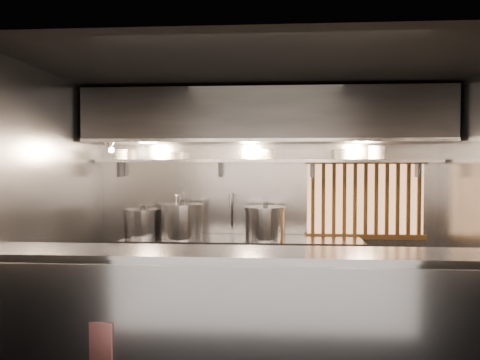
# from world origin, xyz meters

# --- Properties ---
(floor) EXTENTS (4.50, 4.50, 0.00)m
(floor) POSITION_xyz_m (0.00, 0.00, 0.00)
(floor) COLOR black
(floor) RESTS_ON ground
(ceiling) EXTENTS (4.50, 4.50, 0.00)m
(ceiling) POSITION_xyz_m (0.00, 0.00, 2.80)
(ceiling) COLOR black
(ceiling) RESTS_ON wall_back
(wall_back) EXTENTS (4.50, 0.00, 4.50)m
(wall_back) POSITION_xyz_m (0.00, 1.50, 1.40)
(wall_back) COLOR gray
(wall_back) RESTS_ON floor
(wall_left) EXTENTS (0.00, 3.00, 3.00)m
(wall_left) POSITION_xyz_m (-2.25, 0.00, 1.40)
(wall_left) COLOR gray
(wall_left) RESTS_ON floor
(serving_counter) EXTENTS (4.50, 0.56, 1.13)m
(serving_counter) POSITION_xyz_m (0.00, -0.96, 0.57)
(serving_counter) COLOR #9A9A9F
(serving_counter) RESTS_ON floor
(cooking_bench) EXTENTS (3.00, 0.70, 0.90)m
(cooking_bench) POSITION_xyz_m (-0.30, 1.13, 0.45)
(cooking_bench) COLOR #9A9A9F
(cooking_bench) RESTS_ON floor
(bowl_shelf) EXTENTS (4.40, 0.34, 0.04)m
(bowl_shelf) POSITION_xyz_m (0.00, 1.32, 1.88)
(bowl_shelf) COLOR #9A9A9F
(bowl_shelf) RESTS_ON wall_back
(exhaust_hood) EXTENTS (4.40, 0.81, 0.65)m
(exhaust_hood) POSITION_xyz_m (0.00, 1.10, 2.42)
(exhaust_hood) COLOR #2D2D30
(exhaust_hood) RESTS_ON ceiling
(wood_screen) EXTENTS (1.56, 0.09, 1.04)m
(wood_screen) POSITION_xyz_m (1.30, 1.45, 1.38)
(wood_screen) COLOR #F8AD6F
(wood_screen) RESTS_ON wall_back
(faucet_left) EXTENTS (0.04, 0.30, 0.50)m
(faucet_left) POSITION_xyz_m (-1.15, 1.37, 1.31)
(faucet_left) COLOR silver
(faucet_left) RESTS_ON wall_back
(faucet_right) EXTENTS (0.04, 0.30, 0.50)m
(faucet_right) POSITION_xyz_m (-0.45, 1.37, 1.31)
(faucet_right) COLOR silver
(faucet_right) RESTS_ON wall_back
(heat_lamp) EXTENTS (0.25, 0.35, 0.20)m
(heat_lamp) POSITION_xyz_m (-1.90, 0.85, 2.07)
(heat_lamp) COLOR #9A9A9F
(heat_lamp) RESTS_ON exhaust_hood
(pendant_bulb) EXTENTS (0.09, 0.09, 0.19)m
(pendant_bulb) POSITION_xyz_m (-0.10, 1.20, 1.96)
(pendant_bulb) COLOR #2D2D30
(pendant_bulb) RESTS_ON exhaust_hood
(stock_pot_left) EXTENTS (0.63, 0.63, 0.40)m
(stock_pot_left) POSITION_xyz_m (-1.59, 1.18, 1.08)
(stock_pot_left) COLOR #9A9A9F
(stock_pot_left) RESTS_ON cooking_bench
(stock_pot_mid) EXTENTS (0.61, 0.61, 0.47)m
(stock_pot_mid) POSITION_xyz_m (-1.06, 1.10, 1.12)
(stock_pot_mid) COLOR #9A9A9F
(stock_pot_mid) RESTS_ON cooking_bench
(stock_pot_right) EXTENTS (0.66, 0.66, 0.45)m
(stock_pot_right) POSITION_xyz_m (-0.00, 1.10, 1.11)
(stock_pot_right) COLOR #9A9A9F
(stock_pot_right) RESTS_ON cooking_bench
(red_placard) EXTENTS (0.28, 0.07, 0.39)m
(red_placard) POSITION_xyz_m (-1.29, -1.22, 0.41)
(red_placard) COLOR red
(red_placard) RESTS_ON serving_counter
(bowl_stack_0) EXTENTS (0.21, 0.21, 0.13)m
(bowl_stack_0) POSITION_xyz_m (-1.93, 1.32, 1.97)
(bowl_stack_0) COLOR silver
(bowl_stack_0) RESTS_ON bowl_shelf
(bowl_stack_1) EXTENTS (0.23, 0.23, 0.09)m
(bowl_stack_1) POSITION_xyz_m (-1.19, 1.32, 1.95)
(bowl_stack_1) COLOR silver
(bowl_stack_1) RESTS_ON bowl_shelf
(bowl_stack_2) EXTENTS (0.22, 0.22, 0.13)m
(bowl_stack_2) POSITION_xyz_m (0.04, 1.32, 1.97)
(bowl_stack_2) COLOR silver
(bowl_stack_2) RESTS_ON bowl_shelf
(bowl_stack_3) EXTENTS (0.23, 0.23, 0.13)m
(bowl_stack_3) POSITION_xyz_m (0.99, 1.32, 1.97)
(bowl_stack_3) COLOR silver
(bowl_stack_3) RESTS_ON bowl_shelf
(bowl_stack_4) EXTENTS (0.22, 0.22, 0.17)m
(bowl_stack_4) POSITION_xyz_m (1.41, 1.32, 1.98)
(bowl_stack_4) COLOR silver
(bowl_stack_4) RESTS_ON bowl_shelf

